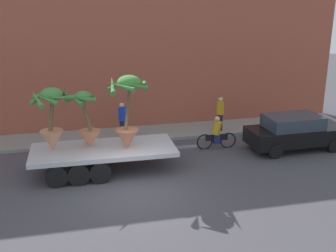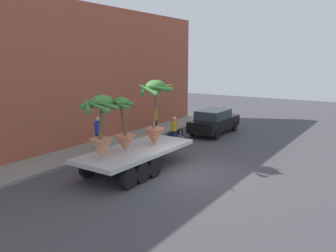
{
  "view_description": "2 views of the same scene",
  "coord_description": "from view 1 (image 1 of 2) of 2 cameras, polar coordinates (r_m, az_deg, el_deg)",
  "views": [
    {
      "loc": [
        -1.87,
        -13.2,
        6.71
      ],
      "look_at": [
        1.82,
        2.7,
        1.5
      ],
      "focal_mm": 44.47,
      "sensor_mm": 36.0,
      "label": 1
    },
    {
      "loc": [
        -11.78,
        -6.75,
        4.72
      ],
      "look_at": [
        2.0,
        2.45,
        1.46
      ],
      "focal_mm": 36.31,
      "sensor_mm": 36.0,
      "label": 2
    }
  ],
  "objects": [
    {
      "name": "potted_palm_middle",
      "position": [
        15.75,
        -5.54,
        2.11
      ],
      "size": [
        1.6,
        1.71,
        2.87
      ],
      "color": "#B26647",
      "rests_on": "flatbed_trailer"
    },
    {
      "name": "sidewalk",
      "position": [
        20.5,
        -7.12,
        -1.33
      ],
      "size": [
        24.0,
        2.2,
        0.15
      ],
      "primitive_type": "cube",
      "color": "gray",
      "rests_on": "ground"
    },
    {
      "name": "cyclist",
      "position": [
        18.83,
        6.69,
        -1.14
      ],
      "size": [
        1.84,
        0.36,
        1.54
      ],
      "color": "black",
      "rests_on": "ground"
    },
    {
      "name": "pedestrian_far_left",
      "position": [
        19.72,
        -6.28,
        0.89
      ],
      "size": [
        0.36,
        0.36,
        1.71
      ],
      "color": "black",
      "rests_on": "sidewalk"
    },
    {
      "name": "building_facade",
      "position": [
        21.28,
        -8.01,
        9.79
      ],
      "size": [
        24.0,
        1.2,
        7.69
      ],
      "primitive_type": "cube",
      "color": "#9E4C38",
      "rests_on": "ground"
    },
    {
      "name": "flatbed_trailer",
      "position": [
        16.48,
        -9.69,
        -3.74
      ],
      "size": [
        6.58,
        2.4,
        0.98
      ],
      "color": "#B7BABF",
      "rests_on": "ground"
    },
    {
      "name": "potted_palm_front",
      "position": [
        16.16,
        -15.63,
        1.13
      ],
      "size": [
        1.74,
        1.72,
        2.44
      ],
      "color": "tan",
      "rests_on": "flatbed_trailer"
    },
    {
      "name": "pedestrian_near_gate",
      "position": [
        20.8,
        7.15,
        1.75
      ],
      "size": [
        0.36,
        0.36,
        1.71
      ],
      "color": "black",
      "rests_on": "sidewalk"
    },
    {
      "name": "potted_palm_rear",
      "position": [
        16.27,
        -11.02,
        0.33
      ],
      "size": [
        1.3,
        1.22,
        2.25
      ],
      "color": "#C17251",
      "rests_on": "flatbed_trailer"
    },
    {
      "name": "ground_plane",
      "position": [
        14.93,
        -4.52,
        -9.07
      ],
      "size": [
        60.0,
        60.0,
        0.0
      ],
      "primitive_type": "plane",
      "color": "#423F44"
    },
    {
      "name": "parked_car",
      "position": [
        19.43,
        17.04,
        -0.74
      ],
      "size": [
        4.47,
        1.92,
        1.58
      ],
      "color": "black",
      "rests_on": "ground"
    }
  ]
}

